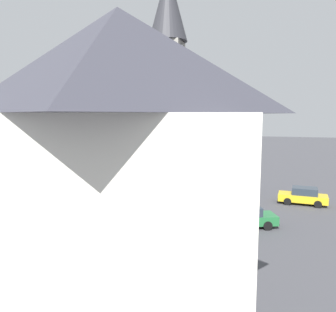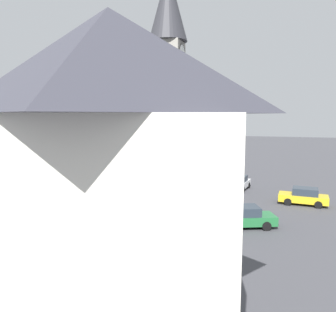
{
  "view_description": "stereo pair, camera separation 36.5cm",
  "coord_description": "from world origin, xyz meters",
  "px_view_note": "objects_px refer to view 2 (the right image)",
  "views": [
    {
      "loc": [
        -28.68,
        -8.72,
        7.9
      ],
      "look_at": [
        0.0,
        0.0,
        4.16
      ],
      "focal_mm": 34.98,
      "sensor_mm": 36.0,
      "label": 1
    },
    {
      "loc": [
        -28.58,
        -9.07,
        7.9
      ],
      "look_at": [
        0.0,
        0.0,
        4.16
      ],
      "focal_mm": 34.98,
      "sensor_mm": 36.0,
      "label": 2
    }
  ],
  "objects_px": {
    "car_silver_kerb": "(44,192)",
    "tree": "(15,158)",
    "car_red_corner": "(245,217)",
    "car_black_far": "(159,172)",
    "lamp_post": "(89,157)",
    "pedestrian": "(131,183)",
    "car_green_alley": "(304,196)",
    "building_terrace_right": "(112,201)",
    "car_blue_kerb": "(110,209)",
    "clock_tower": "(168,67)",
    "car_white_side": "(238,183)"
  },
  "relations": [
    {
      "from": "car_silver_kerb",
      "to": "tree",
      "type": "xyz_separation_m",
      "value": [
        -5.32,
        -1.75,
        3.97
      ]
    },
    {
      "from": "car_red_corner",
      "to": "car_black_far",
      "type": "xyz_separation_m",
      "value": [
        15.58,
        11.83,
        0.0
      ]
    },
    {
      "from": "car_silver_kerb",
      "to": "lamp_post",
      "type": "relative_size",
      "value": 0.9
    },
    {
      "from": "car_red_corner",
      "to": "car_black_far",
      "type": "relative_size",
      "value": 1.02
    },
    {
      "from": "pedestrian",
      "to": "tree",
      "type": "relative_size",
      "value": 0.22
    },
    {
      "from": "car_green_alley",
      "to": "pedestrian",
      "type": "distance_m",
      "value": 16.44
    },
    {
      "from": "building_terrace_right",
      "to": "lamp_post",
      "type": "height_order",
      "value": "building_terrace_right"
    },
    {
      "from": "car_green_alley",
      "to": "car_blue_kerb",
      "type": "bearing_deg",
      "value": 121.62
    },
    {
      "from": "clock_tower",
      "to": "pedestrian",
      "type": "height_order",
      "value": "clock_tower"
    },
    {
      "from": "car_black_far",
      "to": "car_white_side",
      "type": "bearing_deg",
      "value": -110.17
    },
    {
      "from": "clock_tower",
      "to": "pedestrian",
      "type": "xyz_separation_m",
      "value": [
        1.58,
        4.45,
        -11.18
      ]
    },
    {
      "from": "building_terrace_right",
      "to": "pedestrian",
      "type": "bearing_deg",
      "value": 22.82
    },
    {
      "from": "car_silver_kerb",
      "to": "car_red_corner",
      "type": "distance_m",
      "value": 18.68
    },
    {
      "from": "car_blue_kerb",
      "to": "tree",
      "type": "xyz_separation_m",
      "value": [
        -1.98,
        6.84,
        3.97
      ]
    },
    {
      "from": "car_green_alley",
      "to": "tree",
      "type": "bearing_deg",
      "value": 117.06
    },
    {
      "from": "car_green_alley",
      "to": "lamp_post",
      "type": "height_order",
      "value": "lamp_post"
    },
    {
      "from": "car_silver_kerb",
      "to": "tree",
      "type": "height_order",
      "value": "tree"
    },
    {
      "from": "car_red_corner",
      "to": "lamp_post",
      "type": "xyz_separation_m",
      "value": [
        8.81,
        17.87,
        2.53
      ]
    },
    {
      "from": "car_green_alley",
      "to": "lamp_post",
      "type": "relative_size",
      "value": 0.87
    },
    {
      "from": "car_white_side",
      "to": "tree",
      "type": "bearing_deg",
      "value": 134.8
    },
    {
      "from": "car_black_far",
      "to": "clock_tower",
      "type": "bearing_deg",
      "value": -156.66
    },
    {
      "from": "tree",
      "to": "building_terrace_right",
      "type": "height_order",
      "value": "building_terrace_right"
    },
    {
      "from": "car_black_far",
      "to": "tree",
      "type": "distance_m",
      "value": 19.89
    },
    {
      "from": "car_white_side",
      "to": "car_green_alley",
      "type": "distance_m",
      "value": 7.41
    },
    {
      "from": "car_red_corner",
      "to": "car_green_alley",
      "type": "xyz_separation_m",
      "value": [
        7.62,
        -4.49,
        0.0
      ]
    },
    {
      "from": "car_blue_kerb",
      "to": "car_green_alley",
      "type": "xyz_separation_m",
      "value": [
        8.9,
        -14.46,
        0.0
      ]
    },
    {
      "from": "car_white_side",
      "to": "car_black_far",
      "type": "bearing_deg",
      "value": 69.83
    },
    {
      "from": "car_red_corner",
      "to": "tree",
      "type": "height_order",
      "value": "tree"
    },
    {
      "from": "car_white_side",
      "to": "pedestrian",
      "type": "relative_size",
      "value": 2.57
    },
    {
      "from": "clock_tower",
      "to": "lamp_post",
      "type": "bearing_deg",
      "value": 72.43
    },
    {
      "from": "pedestrian",
      "to": "tree",
      "type": "bearing_deg",
      "value": 154.83
    },
    {
      "from": "car_blue_kerb",
      "to": "building_terrace_right",
      "type": "relative_size",
      "value": 0.4
    },
    {
      "from": "car_white_side",
      "to": "tree",
      "type": "relative_size",
      "value": 0.57
    },
    {
      "from": "tree",
      "to": "lamp_post",
      "type": "xyz_separation_m",
      "value": [
        12.08,
        1.06,
        -1.44
      ]
    },
    {
      "from": "car_silver_kerb",
      "to": "building_terrace_right",
      "type": "height_order",
      "value": "building_terrace_right"
    },
    {
      "from": "clock_tower",
      "to": "car_blue_kerb",
      "type": "relative_size",
      "value": 4.82
    },
    {
      "from": "clock_tower",
      "to": "car_silver_kerb",
      "type": "distance_m",
      "value": 16.29
    },
    {
      "from": "car_green_alley",
      "to": "lamp_post",
      "type": "bearing_deg",
      "value": 86.94
    },
    {
      "from": "lamp_post",
      "to": "car_green_alley",
      "type": "bearing_deg",
      "value": -93.06
    },
    {
      "from": "car_silver_kerb",
      "to": "car_white_side",
      "type": "height_order",
      "value": "same"
    },
    {
      "from": "pedestrian",
      "to": "tree",
      "type": "height_order",
      "value": "tree"
    },
    {
      "from": "clock_tower",
      "to": "car_green_alley",
      "type": "height_order",
      "value": "clock_tower"
    },
    {
      "from": "pedestrian",
      "to": "building_terrace_right",
      "type": "height_order",
      "value": "building_terrace_right"
    },
    {
      "from": "car_silver_kerb",
      "to": "tree",
      "type": "relative_size",
      "value": 0.58
    },
    {
      "from": "car_silver_kerb",
      "to": "lamp_post",
      "type": "bearing_deg",
      "value": -5.87
    },
    {
      "from": "car_silver_kerb",
      "to": "car_red_corner",
      "type": "xyz_separation_m",
      "value": [
        -2.06,
        -18.57,
        0.0
      ]
    },
    {
      "from": "car_silver_kerb",
      "to": "car_white_side",
      "type": "distance_m",
      "value": 19.56
    },
    {
      "from": "tree",
      "to": "building_terrace_right",
      "type": "xyz_separation_m",
      "value": [
        -11.62,
        -14.12,
        0.75
      ]
    },
    {
      "from": "car_white_side",
      "to": "lamp_post",
      "type": "height_order",
      "value": "lamp_post"
    },
    {
      "from": "clock_tower",
      "to": "tree",
      "type": "distance_m",
      "value": 14.83
    }
  ]
}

